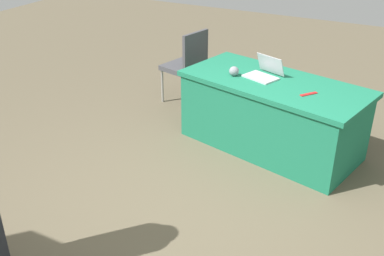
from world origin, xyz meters
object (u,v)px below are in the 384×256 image
at_px(table_foreground, 272,115).
at_px(laptop_silver, 264,73).
at_px(scissors_red, 309,94).
at_px(chair_tucked_right, 188,63).
at_px(yarn_ball, 234,71).

distance_m(table_foreground, laptop_silver, 0.43).
bearing_deg(scissors_red, table_foreground, -77.12).
bearing_deg(scissors_red, laptop_silver, -76.32).
distance_m(table_foreground, scissors_red, 0.57).
distance_m(chair_tucked_right, scissors_red, 1.86).
xyz_separation_m(table_foreground, scissors_red, (-0.39, 0.18, 0.37)).
distance_m(table_foreground, yarn_ball, 0.59).
bearing_deg(yarn_ball, scissors_red, 171.27).
bearing_deg(table_foreground, chair_tucked_right, -24.61).
relative_size(yarn_ball, scissors_red, 0.55).
bearing_deg(laptop_silver, yarn_ball, 41.76).
relative_size(table_foreground, laptop_silver, 4.99).
bearing_deg(yarn_ball, laptop_silver, -159.00).
xyz_separation_m(yarn_ball, scissors_red, (-0.80, 0.12, -0.05)).
height_order(table_foreground, scissors_red, scissors_red).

